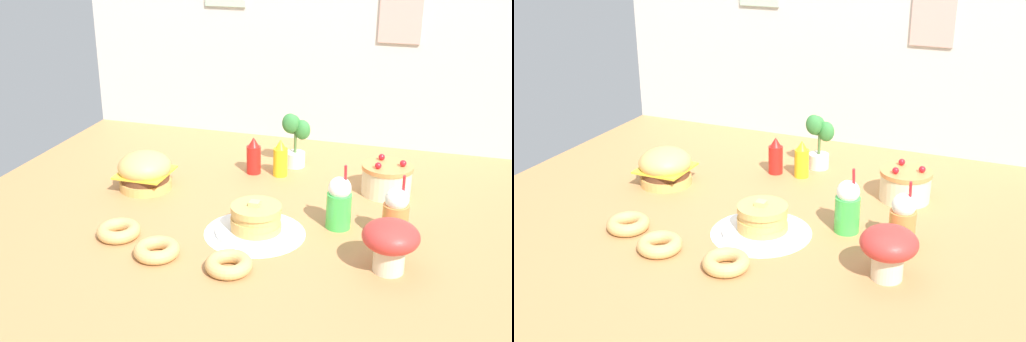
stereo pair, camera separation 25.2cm
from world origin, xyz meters
The scene contains 15 objects.
ground_plane centered at (0.00, 0.00, -0.01)m, with size 2.42×2.01×0.02m, color #B27F4C.
back_wall centered at (0.00, 1.00, 0.53)m, with size 2.42×0.04×1.06m.
doily_mat centered at (0.06, -0.12, 0.00)m, with size 0.38×0.38×0.00m, color white.
burger centered at (-0.52, 0.15, 0.08)m, with size 0.23×0.23×0.17m.
pancake_stack centered at (0.06, -0.11, 0.05)m, with size 0.29×0.29×0.13m.
layer_cake centered at (0.48, 0.39, 0.07)m, with size 0.22×0.22×0.16m.
ketchup_bottle centered at (-0.12, 0.45, 0.08)m, with size 0.07×0.07×0.17m.
mustard_bottle centered at (0.00, 0.46, 0.08)m, with size 0.07×0.07×0.17m.
cream_soda_cup centered at (0.34, 0.02, 0.10)m, with size 0.09×0.09×0.26m.
orange_float_cup centered at (0.56, -0.01, 0.10)m, with size 0.09×0.09×0.26m.
donut_pink_glaze centered at (-0.41, -0.29, 0.03)m, with size 0.16×0.16×0.05m.
donut_chocolate centered at (-0.22, -0.38, 0.03)m, with size 0.16×0.16×0.05m.
donut_vanilla centered at (0.05, -0.40, 0.03)m, with size 0.16×0.16×0.05m.
potted_plant centered at (0.03, 0.59, 0.14)m, with size 0.13×0.10×0.26m.
mushroom_stool centered at (0.56, -0.24, 0.11)m, with size 0.19×0.19×0.18m.
Camera 1 is at (0.67, -2.10, 1.09)m, focal length 44.02 mm.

